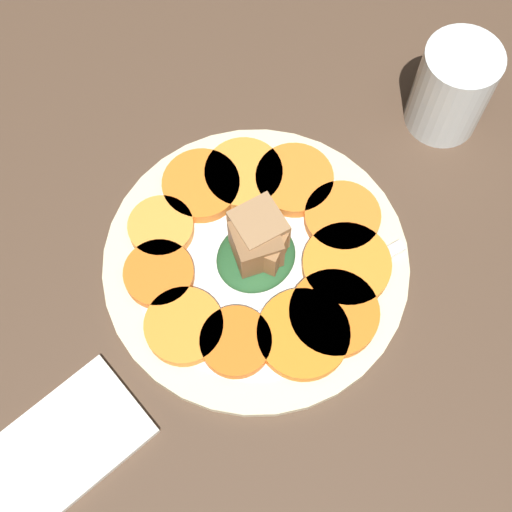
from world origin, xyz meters
The scene contains 17 objects.
table_slab centered at (0.00, 0.00, 1.00)cm, with size 120.00×120.00×2.00cm, color #4C3828.
plate centered at (0.00, 0.00, 2.52)cm, with size 29.20×29.20×1.05cm.
carrot_slice_0 centered at (9.01, -2.26, 3.78)cm, with size 7.34×7.34×1.35cm, color orange.
carrot_slice_1 centered at (8.26, 3.80, 3.78)cm, with size 7.69×7.69×1.35cm, color orange.
carrot_slice_2 centered at (4.88, 7.54, 3.78)cm, with size 7.72×7.72×1.35cm, color orange.
carrot_slice_3 centered at (0.90, 9.31, 3.78)cm, with size 7.64×7.64×1.35cm, color orange.
carrot_slice_4 centered at (-4.88, 8.26, 3.78)cm, with size 6.30×6.30×1.35cm, color orange.
carrot_slice_5 centered at (-7.95, 4.61, 3.78)cm, with size 6.58×6.58×1.35cm, color orange.
carrot_slice_6 centered at (-9.33, -0.87, 3.78)cm, with size 7.20×7.20×1.35cm, color orange.
carrot_slice_7 centered at (-6.73, -5.05, 3.78)cm, with size 6.50×6.50×1.35cm, color orange.
carrot_slice_8 centered at (-1.68, -8.45, 3.78)cm, with size 8.42×8.42×1.35cm, color orange.
carrot_slice_9 centered at (1.75, -8.83, 3.78)cm, with size 8.27×8.27×1.35cm, color orange.
carrot_slice_10 centered at (5.90, -6.14, 3.78)cm, with size 8.33×8.33×1.35cm, color orange.
center_pile centered at (0.42, 0.10, 5.87)cm, with size 7.76×6.98×5.94cm.
fork centered at (1.31, -6.06, 3.30)cm, with size 19.90×5.34×0.40cm.
water_glass centered at (25.56, 0.42, 7.05)cm, with size 7.57×7.57×10.10cm.
napkin centered at (-24.06, -2.07, 2.40)cm, with size 14.77×8.86×0.80cm.
Camera 1 is at (-16.66, -19.35, 65.62)cm, focal length 50.00 mm.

